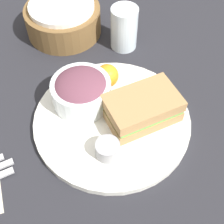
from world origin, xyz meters
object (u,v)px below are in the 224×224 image
object	(u,v)px
sandwich	(142,108)
salad_bowl	(81,90)
plate	(112,120)
drink_glass	(124,28)
bread_basket	(63,19)
dressing_cup	(108,149)

from	to	relation	value
sandwich	salad_bowl	size ratio (longest dim) A/B	1.25
sandwich	salad_bowl	world-z (taller)	salad_bowl
plate	drink_glass	distance (m)	0.25
plate	bread_basket	distance (m)	0.32
plate	bread_basket	bearing A→B (deg)	94.61
salad_bowl	bread_basket	world-z (taller)	salad_bowl
plate	dressing_cup	distance (m)	0.09
salad_bowl	dressing_cup	bearing A→B (deg)	-85.01
dressing_cup	plate	bearing A→B (deg)	66.12
salad_bowl	plate	bearing A→B (deg)	-53.19
plate	drink_glass	world-z (taller)	drink_glass
plate	salad_bowl	xyz separation A→B (m)	(-0.05, 0.06, 0.04)
dressing_cup	bread_basket	distance (m)	0.39
plate	salad_bowl	bearing A→B (deg)	126.81
sandwich	plate	bearing A→B (deg)	165.26
dressing_cup	drink_glass	bearing A→B (deg)	65.09
sandwich	dressing_cup	bearing A→B (deg)	-146.28
plate	dressing_cup	size ratio (longest dim) A/B	7.02
bread_basket	salad_bowl	bearing A→B (deg)	-94.50
drink_glass	bread_basket	bearing A→B (deg)	142.17
sandwich	drink_glass	xyz separation A→B (m)	(0.05, 0.23, 0.01)
plate	dressing_cup	bearing A→B (deg)	-113.88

